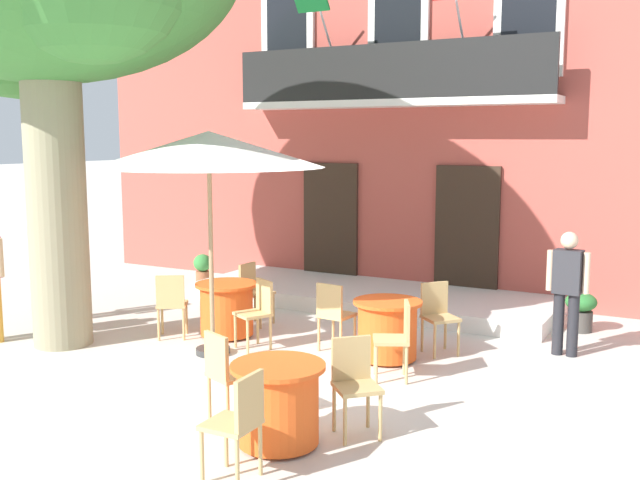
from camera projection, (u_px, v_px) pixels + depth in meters
name	position (u px, v px, depth m)	size (l,w,h in m)	color
ground_plane	(283.00, 379.00, 8.43)	(120.00, 120.00, 0.00)	beige
building_facade	(438.00, 87.00, 14.31)	(13.00, 5.09, 7.50)	#B24C42
entrance_step_platform	(371.00, 297.00, 12.21)	(6.02, 2.05, 0.25)	silver
cafe_table_near_tree	(278.00, 404.00, 6.58)	(0.86, 0.86, 0.76)	#EA561E
cafe_chair_near_tree_0	(355.00, 379.00, 6.84)	(0.57, 0.57, 0.91)	tan
cafe_chair_near_tree_1	(226.00, 370.00, 7.09)	(0.52, 0.52, 0.91)	tan
cafe_chair_near_tree_2	(239.00, 419.00, 5.87)	(0.41, 0.41, 0.91)	tan
cafe_table_middle	(227.00, 309.00, 10.21)	(0.86, 0.86, 0.76)	#EA561E
cafe_chair_middle_0	(253.00, 289.00, 10.87)	(0.41, 0.41, 0.91)	tan
cafe_chair_middle_1	(171.00, 301.00, 10.06)	(0.55, 0.55, 0.91)	tan
cafe_chair_middle_2	(258.00, 309.00, 9.62)	(0.54, 0.54, 0.91)	tan
cafe_table_front	(387.00, 329.00, 9.12)	(0.86, 0.86, 0.76)	#EA561E
cafe_chair_front_0	(438.00, 312.00, 9.42)	(0.56, 0.56, 0.91)	tan
cafe_chair_front_1	(334.00, 312.00, 9.46)	(0.44, 0.44, 0.91)	tan
cafe_chair_front_2	(398.00, 335.00, 8.36)	(0.54, 0.54, 0.91)	tan
cafe_umbrella	(209.00, 150.00, 9.06)	(2.90, 2.90, 2.85)	#997A56
ground_planter_left	(203.00, 268.00, 13.59)	(0.34, 0.34, 0.62)	#995638
ground_planter_right	(581.00, 309.00, 10.48)	(0.44, 0.44, 0.57)	#47423D
pedestrian_near_entrance	(567.00, 286.00, 9.25)	(0.53, 0.25, 1.60)	#232328
pedestrian_mid_plaza	(47.00, 261.00, 10.93)	(0.53, 0.40, 1.65)	#232328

